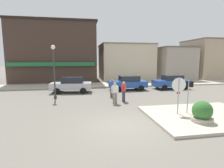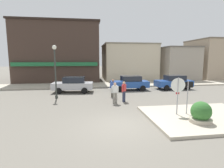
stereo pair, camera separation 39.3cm
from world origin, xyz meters
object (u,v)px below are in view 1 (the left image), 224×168
object	(u,v)px
parked_car_second	(128,83)
pedestrian_kerb_side	(115,92)
stop_sign	(179,91)
pedestrian_crossing_near	(112,88)
one_way_sign	(188,94)
parked_car_nearest	(72,85)
lamp_post	(54,64)
planter	(202,114)
parked_car_third	(171,82)
pedestrian_crossing_far	(124,91)

from	to	relation	value
parked_car_second	pedestrian_kerb_side	distance (m)	6.12
stop_sign	pedestrian_crossing_near	world-z (taller)	stop_sign
pedestrian_crossing_near	pedestrian_kerb_side	distance (m)	2.22
one_way_sign	pedestrian_crossing_near	distance (m)	6.73
parked_car_nearest	lamp_post	bearing A→B (deg)	-115.12
lamp_post	pedestrian_kerb_side	bearing A→B (deg)	-28.51
parked_car_second	pedestrian_kerb_side	xyz separation A→B (m)	(-2.54, -5.57, 0.06)
stop_sign	lamp_post	distance (m)	9.96
pedestrian_crossing_near	planter	bearing A→B (deg)	-64.22
stop_sign	parked_car_third	distance (m)	10.14
planter	lamp_post	size ratio (longest dim) A/B	0.27
parked_car_third	pedestrian_crossing_near	distance (m)	8.14
one_way_sign	pedestrian_kerb_side	size ratio (longest dim) A/B	1.30
parked_car_second	pedestrian_kerb_side	world-z (taller)	pedestrian_kerb_side
parked_car_second	pedestrian_crossing_near	xyz separation A→B (m)	(-2.36, -3.36, 0.06)
one_way_sign	pedestrian_kerb_side	bearing A→B (deg)	136.50
planter	parked_car_nearest	distance (m)	12.32
planter	pedestrian_crossing_near	world-z (taller)	pedestrian_crossing_near
pedestrian_kerb_side	stop_sign	bearing A→B (deg)	-48.71
lamp_post	pedestrian_kerb_side	xyz separation A→B (m)	(4.69, -2.55, -2.09)
parked_car_nearest	parked_car_second	bearing A→B (deg)	3.73
pedestrian_crossing_near	pedestrian_kerb_side	xyz separation A→B (m)	(-0.18, -2.21, 0.00)
one_way_sign	parked_car_third	distance (m)	9.87
one_way_sign	parked_car_second	distance (m)	9.17
parked_car_third	pedestrian_crossing_far	bearing A→B (deg)	-143.44
lamp_post	planter	bearing A→B (deg)	-41.92
planter	parked_car_third	size ratio (longest dim) A/B	0.30
pedestrian_kerb_side	parked_car_second	bearing A→B (deg)	65.47
pedestrian_crossing_far	pedestrian_crossing_near	bearing A→B (deg)	109.88
lamp_post	parked_car_third	world-z (taller)	lamp_post
stop_sign	pedestrian_crossing_far	world-z (taller)	stop_sign
stop_sign	planter	world-z (taller)	stop_sign
parked_car_nearest	pedestrian_kerb_side	distance (m)	6.22
planter	parked_car_nearest	world-z (taller)	parked_car_nearest
lamp_post	pedestrian_crossing_near	distance (m)	5.31
stop_sign	parked_car_third	size ratio (longest dim) A/B	0.57
pedestrian_crossing_far	pedestrian_kerb_side	distance (m)	0.94
one_way_sign	lamp_post	size ratio (longest dim) A/B	0.46
parked_car_second	pedestrian_crossing_far	xyz separation A→B (m)	(-1.74, -5.07, 0.06)
lamp_post	parked_car_third	distance (m)	12.83
parked_car_nearest	pedestrian_crossing_far	size ratio (longest dim) A/B	2.56
planter	pedestrian_crossing_far	size ratio (longest dim) A/B	0.76
pedestrian_crossing_far	planter	bearing A→B (deg)	-62.46
parked_car_nearest	pedestrian_kerb_side	xyz separation A→B (m)	(3.45, -5.18, 0.06)
parked_car_nearest	parked_car_third	xyz separation A→B (m)	(11.06, 0.37, 0.00)
stop_sign	planter	size ratio (longest dim) A/B	1.88
parked_car_nearest	parked_car_third	bearing A→B (deg)	1.90
parked_car_third	parked_car_nearest	bearing A→B (deg)	-178.10
one_way_sign	lamp_post	xyz separation A→B (m)	(-8.39, 6.05, 1.63)
parked_car_nearest	stop_sign	bearing A→B (deg)	-53.04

